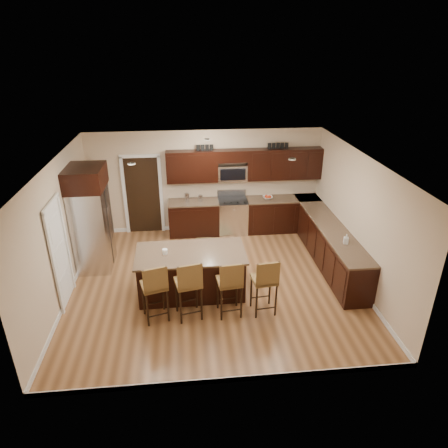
{
  "coord_description": "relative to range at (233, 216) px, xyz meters",
  "views": [
    {
      "loc": [
        -0.54,
        -7.21,
        4.75
      ],
      "look_at": [
        0.24,
        0.4,
        1.2
      ],
      "focal_mm": 32.0,
      "sensor_mm": 36.0,
      "label": 1
    }
  ],
  "objects": [
    {
      "name": "stool_mid",
      "position": [
        -1.23,
        -3.57,
        0.28
      ],
      "size": [
        0.53,
        0.53,
        1.21
      ],
      "rotation": [
        0.0,
        0.0,
        0.2
      ],
      "color": "olive",
      "rests_on": "floor"
    },
    {
      "name": "soap_bottle",
      "position": [
        2.02,
        -2.66,
        0.55
      ],
      "size": [
        0.12,
        0.12,
        0.21
      ],
      "primitive_type": "imported",
      "rotation": [
        0.0,
        0.0,
        -0.3
      ],
      "color": "#B2B2B2",
      "rests_on": "base_cabinets"
    },
    {
      "name": "floor",
      "position": [
        -0.68,
        -2.45,
        -0.47
      ],
      "size": [
        6.0,
        6.0,
        0.0
      ],
      "primitive_type": "plane",
      "color": "#8D5E38",
      "rests_on": "ground"
    },
    {
      "name": "island_jar",
      "position": [
        -1.67,
        -2.72,
        0.5
      ],
      "size": [
        0.1,
        0.1,
        0.1
      ],
      "primitive_type": "cylinder",
      "color": "white",
      "rests_on": "island"
    },
    {
      "name": "ceiling",
      "position": [
        -0.68,
        -2.45,
        2.23
      ],
      "size": [
        6.0,
        6.0,
        0.0
      ],
      "primitive_type": "plane",
      "rotation": [
        3.14,
        0.0,
        0.0
      ],
      "color": "silver",
      "rests_on": "wall_back"
    },
    {
      "name": "stool_right",
      "position": [
        -0.48,
        -3.57,
        0.26
      ],
      "size": [
        0.48,
        0.48,
        1.17
      ],
      "rotation": [
        0.0,
        0.0,
        0.1
      ],
      "color": "olive",
      "rests_on": "floor"
    },
    {
      "name": "fruit_bowl",
      "position": [
        0.93,
        -0.0,
        0.48
      ],
      "size": [
        0.28,
        0.28,
        0.06
      ],
      "primitive_type": "imported",
      "rotation": [
        0.0,
        0.0,
        -0.06
      ],
      "color": "silver",
      "rests_on": "base_cabinets"
    },
    {
      "name": "microwave",
      "position": [
        0.0,
        0.15,
        1.15
      ],
      "size": [
        0.76,
        0.31,
        0.4
      ],
      "primitive_type": "cube",
      "color": "silver",
      "rests_on": "upper_cabinets"
    },
    {
      "name": "stool_extra",
      "position": [
        0.17,
        -3.57,
        0.26
      ],
      "size": [
        0.48,
        0.48,
        1.17
      ],
      "rotation": [
        0.0,
        0.0,
        0.1
      ],
      "color": "olive",
      "rests_on": "floor"
    },
    {
      "name": "base_cabinets",
      "position": [
        1.22,
        -1.01,
        -0.01
      ],
      "size": [
        4.02,
        3.96,
        0.92
      ],
      "color": "black",
      "rests_on": "floor"
    },
    {
      "name": "floor_mat",
      "position": [
        -0.55,
        -0.67,
        -0.47
      ],
      "size": [
        1.14,
        0.89,
        0.01
      ],
      "primitive_type": "cube",
      "rotation": [
        0.0,
        0.0,
        -0.23
      ],
      "color": "olive",
      "rests_on": "floor"
    },
    {
      "name": "wall_back",
      "position": [
        -0.68,
        0.3,
        0.88
      ],
      "size": [
        6.0,
        0.0,
        6.0
      ],
      "primitive_type": "plane",
      "rotation": [
        1.57,
        0.0,
        0.0
      ],
      "color": "#C8B091",
      "rests_on": "floor"
    },
    {
      "name": "island",
      "position": [
        -1.17,
        -2.72,
        -0.04
      ],
      "size": [
        2.18,
        1.16,
        0.92
      ],
      "rotation": [
        0.0,
        0.0,
        0.01
      ],
      "color": "black",
      "rests_on": "floor"
    },
    {
      "name": "pantry_door",
      "position": [
        -3.66,
        -2.75,
        0.55
      ],
      "size": [
        0.03,
        0.8,
        2.04
      ],
      "primitive_type": "cube",
      "color": "white",
      "rests_on": "floor"
    },
    {
      "name": "range",
      "position": [
        0.0,
        0.0,
        0.0
      ],
      "size": [
        0.76,
        0.64,
        1.11
      ],
      "color": "silver",
      "rests_on": "floor"
    },
    {
      "name": "upper_cabinets",
      "position": [
        0.36,
        0.13,
        1.37
      ],
      "size": [
        4.0,
        0.33,
        0.8
      ],
      "color": "black",
      "rests_on": "wall_back"
    },
    {
      "name": "canister_tall",
      "position": [
        -1.19,
        -0.0,
        0.56
      ],
      "size": [
        0.12,
        0.12,
        0.23
      ],
      "primitive_type": "cylinder",
      "color": "silver",
      "rests_on": "base_cabinets"
    },
    {
      "name": "doorway",
      "position": [
        -2.33,
        0.28,
        0.56
      ],
      "size": [
        0.85,
        0.03,
        2.06
      ],
      "primitive_type": "cube",
      "color": "black",
      "rests_on": "floor"
    },
    {
      "name": "refrigerator",
      "position": [
        -3.3,
        -1.45,
        0.73
      ],
      "size": [
        0.79,
        1.0,
        2.35
      ],
      "color": "silver",
      "rests_on": "floor"
    },
    {
      "name": "canister_short",
      "position": [
        -0.84,
        -0.0,
        0.53
      ],
      "size": [
        0.11,
        0.11,
        0.17
      ],
      "primitive_type": "cylinder",
      "color": "silver",
      "rests_on": "base_cabinets"
    },
    {
      "name": "wall_left",
      "position": [
        -3.68,
        -2.45,
        0.88
      ],
      "size": [
        0.0,
        5.5,
        5.5
      ],
      "primitive_type": "plane",
      "rotation": [
        1.57,
        0.0,
        1.57
      ],
      "color": "#C8B091",
      "rests_on": "floor"
    },
    {
      "name": "letter_decor",
      "position": [
        0.22,
        0.13,
        1.82
      ],
      "size": [
        2.2,
        0.03,
        0.15
      ],
      "primitive_type": null,
      "color": "black",
      "rests_on": "upper_cabinets"
    },
    {
      "name": "stool_left",
      "position": [
        -1.84,
        -3.57,
        0.26
      ],
      "size": [
        0.54,
        0.54,
        1.18
      ],
      "rotation": [
        0.0,
        0.0,
        0.27
      ],
      "color": "olive",
      "rests_on": "floor"
    },
    {
      "name": "wall_right",
      "position": [
        2.32,
        -2.45,
        0.88
      ],
      "size": [
        0.0,
        5.5,
        5.5
      ],
      "primitive_type": "plane",
      "rotation": [
        1.57,
        0.0,
        -1.57
      ],
      "color": "#C8B091",
      "rests_on": "floor"
    }
  ]
}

